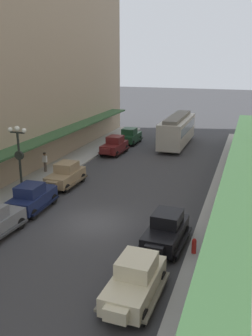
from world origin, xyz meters
TOP-DOWN VIEW (x-y plane):
  - ground_plane at (0.00, 0.00)m, footprint 200.00×200.00m
  - sidewalk_right at (7.50, 0.00)m, footprint 3.00×60.00m
  - parked_car_1 at (-4.70, 16.14)m, footprint 2.26×4.30m
  - parked_car_2 at (4.56, -6.32)m, footprint 2.24×4.30m
  - parked_car_3 at (-4.84, 5.56)m, footprint 2.16×4.27m
  - parked_car_4 at (4.75, -1.35)m, footprint 2.29×4.31m
  - parked_car_5 at (-4.68, 0.53)m, footprint 2.28×4.31m
  - parked_car_6 at (-4.64, 21.17)m, footprint 2.16×4.27m
  - streetcar at (0.73, 21.76)m, footprint 2.54×9.61m
  - lamp_post_with_clock at (-6.40, 1.95)m, footprint 1.42×0.44m
  - fire_hydrant at (6.35, -1.97)m, footprint 0.24×0.24m
  - pedestrian_0 at (7.48, 9.20)m, footprint 0.36×0.28m
  - pedestrian_1 at (-8.07, 7.95)m, footprint 0.36×0.28m
  - pedestrian_2 at (8.03, -3.38)m, footprint 0.36×0.28m
  - pedestrian_3 at (7.41, 11.83)m, footprint 0.36×0.28m
  - pedestrian_4 at (8.42, 12.93)m, footprint 0.36×0.28m

SIDE VIEW (x-z plane):
  - ground_plane at x=0.00m, z-range 0.00..0.00m
  - sidewalk_right at x=7.50m, z-range 0.00..0.15m
  - fire_hydrant at x=6.35m, z-range 0.15..0.97m
  - parked_car_1 at x=-4.70m, z-range 0.02..1.86m
  - parked_car_2 at x=4.56m, z-range 0.02..1.86m
  - parked_car_3 at x=-4.84m, z-range 0.02..1.86m
  - parked_car_4 at x=4.75m, z-range 0.02..1.86m
  - parked_car_5 at x=-4.68m, z-range 0.02..1.86m
  - parked_car_6 at x=-4.64m, z-range 0.02..1.86m
  - pedestrian_0 at x=7.48m, z-range 0.18..1.85m
  - pedestrian_1 at x=-8.07m, z-range 0.18..1.85m
  - pedestrian_2 at x=8.03m, z-range 0.18..1.85m
  - pedestrian_3 at x=7.41m, z-range 0.18..1.85m
  - pedestrian_4 at x=8.42m, z-range 0.18..1.85m
  - streetcar at x=0.73m, z-range 0.17..3.63m
  - lamp_post_with_clock at x=-6.40m, z-range 0.41..5.57m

